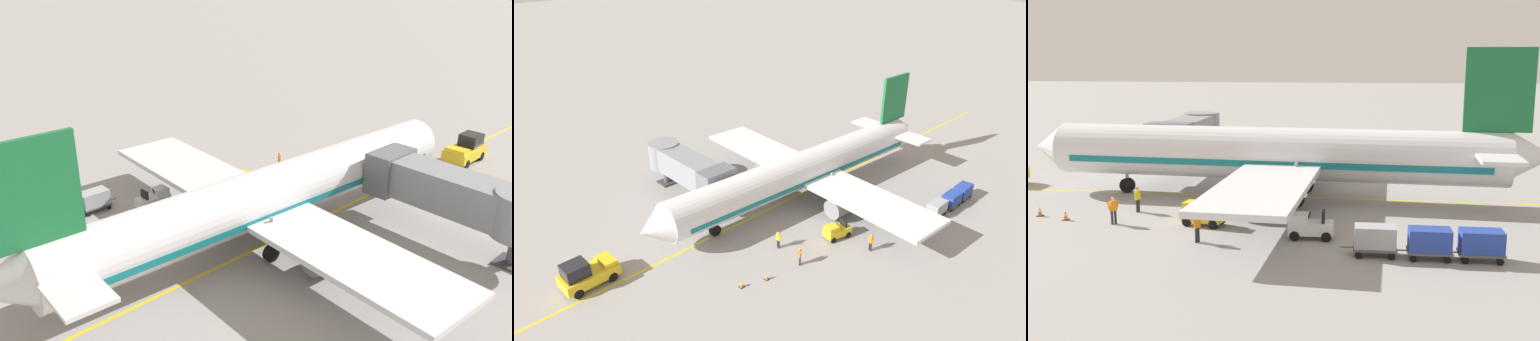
% 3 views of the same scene
% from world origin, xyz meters
% --- Properties ---
extents(ground_plane, '(400.00, 400.00, 0.00)m').
position_xyz_m(ground_plane, '(0.00, 0.00, 0.00)').
color(ground_plane, gray).
extents(gate_lead_in_line, '(0.24, 80.00, 0.01)m').
position_xyz_m(gate_lead_in_line, '(0.00, 0.00, 0.00)').
color(gate_lead_in_line, gold).
rests_on(gate_lead_in_line, ground).
extents(parked_airliner, '(30.22, 37.32, 10.63)m').
position_xyz_m(parked_airliner, '(-0.54, -0.54, 3.19)').
color(parked_airliner, silver).
rests_on(parked_airliner, ground).
extents(jet_bridge, '(12.14, 3.50, 4.98)m').
position_xyz_m(jet_bridge, '(7.74, 8.42, 3.45)').
color(jet_bridge, gray).
rests_on(jet_bridge, ground).
extents(baggage_tug_lead, '(1.32, 2.52, 1.62)m').
position_xyz_m(baggage_tug_lead, '(-9.81, -3.64, 0.71)').
color(baggage_tug_lead, silver).
rests_on(baggage_tug_lead, ground).
extents(baggage_tug_trailing, '(1.72, 2.69, 1.62)m').
position_xyz_m(baggage_tug_trailing, '(-7.95, 2.99, 0.71)').
color(baggage_tug_trailing, gold).
rests_on(baggage_tug_trailing, ground).
extents(baggage_cart_front, '(1.33, 2.91, 1.58)m').
position_xyz_m(baggage_cart_front, '(-12.36, -7.21, 0.95)').
color(baggage_cart_front, '#4C4C51').
rests_on(baggage_cart_front, ground).
extents(baggage_cart_second_in_train, '(1.33, 2.91, 1.58)m').
position_xyz_m(baggage_cart_second_in_train, '(-12.51, -9.91, 0.95)').
color(baggage_cart_second_in_train, '#4C4C51').
rests_on(baggage_cart_second_in_train, ground).
extents(baggage_cart_third_in_train, '(1.33, 2.91, 1.58)m').
position_xyz_m(baggage_cart_third_in_train, '(-12.48, -12.42, 0.95)').
color(baggage_cart_third_in_train, '#4C4C51').
rests_on(baggage_cart_third_in_train, ground).
extents(ground_crew_wing_walker, '(0.53, 0.61, 1.69)m').
position_xyz_m(ground_crew_wing_walker, '(-8.42, 8.41, 0.95)').
color(ground_crew_wing_walker, '#232328').
rests_on(ground_crew_wing_walker, ground).
extents(ground_crew_loader, '(0.72, 0.34, 1.69)m').
position_xyz_m(ground_crew_loader, '(-11.31, 2.39, 0.95)').
color(ground_crew_loader, '#232328').
rests_on(ground_crew_loader, ground).
extents(ground_crew_marshaller, '(0.73, 0.30, 1.69)m').
position_xyz_m(ground_crew_marshaller, '(-5.42, 8.02, 0.95)').
color(ground_crew_marshaller, '#232328').
rests_on(ground_crew_marshaller, ground).
extents(safety_cone_nose_left, '(0.36, 0.36, 0.59)m').
position_xyz_m(safety_cone_nose_left, '(-7.92, 11.77, 0.29)').
color(safety_cone_nose_left, black).
rests_on(safety_cone_nose_left, ground).
extents(safety_cone_nose_right, '(0.36, 0.36, 0.59)m').
position_xyz_m(safety_cone_nose_right, '(-7.24, 13.86, 0.29)').
color(safety_cone_nose_right, black).
rests_on(safety_cone_nose_right, ground).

